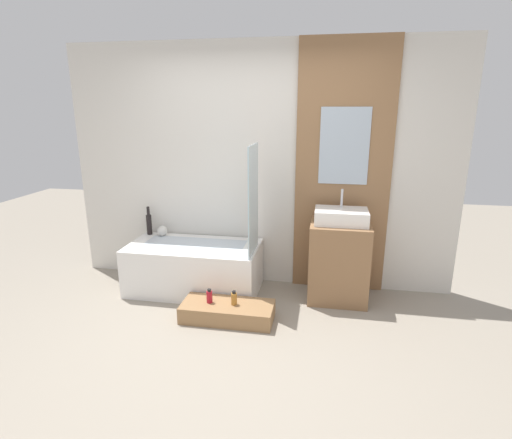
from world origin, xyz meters
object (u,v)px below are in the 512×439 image
object	(u,v)px
sink	(341,216)
vase_tall_dark	(149,223)
bathtub	(194,267)
vase_round_light	(162,231)
bottle_soap_secondary	(234,298)
bottle_soap_primary	(209,296)
wooden_step_bench	(228,311)

from	to	relation	value
sink	vase_tall_dark	bearing A→B (deg)	174.73
bathtub	vase_round_light	size ratio (longest dim) A/B	12.07
sink	bottle_soap_secondary	world-z (taller)	sink
vase_round_light	bottle_soap_secondary	bearing A→B (deg)	-38.16
vase_round_light	bottle_soap_secondary	distance (m)	1.35
bottle_soap_primary	vase_round_light	bearing A→B (deg)	134.33
vase_round_light	sink	bearing A→B (deg)	-4.92
vase_tall_dark	bottle_soap_primary	xyz separation A→B (m)	(0.95, -0.83, -0.43)
wooden_step_bench	sink	distance (m)	1.45
bathtub	bottle_soap_primary	size ratio (longest dim) A/B	10.24
bathtub	wooden_step_bench	world-z (taller)	bathtub
vase_tall_dark	bottle_soap_primary	size ratio (longest dim) A/B	2.40
sink	vase_round_light	xyz separation A→B (m)	(-1.98, 0.17, -0.31)
bathtub	vase_round_light	bearing A→B (deg)	151.49
bathtub	vase_tall_dark	size ratio (longest dim) A/B	4.27
vase_round_light	bottle_soap_primary	size ratio (longest dim) A/B	0.85
vase_round_light	vase_tall_dark	bearing A→B (deg)	170.63
wooden_step_bench	sink	bearing A→B (deg)	31.78
sink	vase_round_light	size ratio (longest dim) A/B	4.49
wooden_step_bench	vase_tall_dark	world-z (taller)	vase_tall_dark
sink	bathtub	bearing A→B (deg)	-177.22
vase_round_light	bottle_soap_secondary	xyz separation A→B (m)	(1.02, -0.80, -0.36)
vase_tall_dark	bottle_soap_secondary	world-z (taller)	vase_tall_dark
sink	vase_round_light	bearing A→B (deg)	175.08
bottle_soap_primary	sink	bearing A→B (deg)	27.92
vase_tall_dark	bottle_soap_secondary	distance (m)	1.51
sink	bottle_soap_secondary	distance (m)	1.33
vase_tall_dark	vase_round_light	xyz separation A→B (m)	(0.17, -0.03, -0.08)
vase_round_light	bottle_soap_primary	world-z (taller)	vase_round_light
vase_tall_dark	sink	bearing A→B (deg)	-5.27
sink	vase_round_light	distance (m)	2.01
bathtub	vase_tall_dark	distance (m)	0.78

